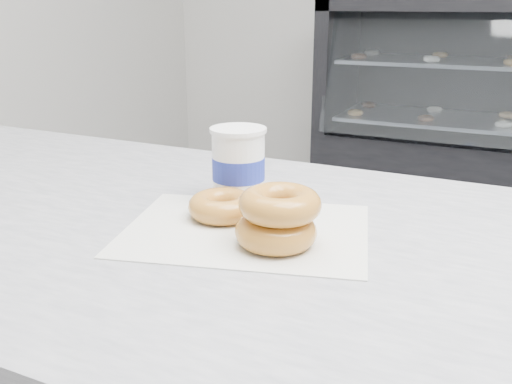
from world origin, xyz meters
TOP-DOWN VIEW (x-y plane):
  - wax_paper at (-0.45, -0.60)m, footprint 0.40×0.34m
  - donut_single at (-0.50, -0.57)m, footprint 0.13×0.13m
  - donut_stack at (-0.38, -0.63)m, footprint 0.15×0.15m
  - coffee_cup at (-0.51, -0.49)m, footprint 0.09×0.09m

SIDE VIEW (x-z plane):
  - wax_paper at x=-0.45m, z-range 0.90..0.90m
  - donut_single at x=-0.50m, z-range 0.90..0.94m
  - donut_stack at x=-0.38m, z-range 0.90..0.98m
  - coffee_cup at x=-0.51m, z-range 0.90..1.02m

